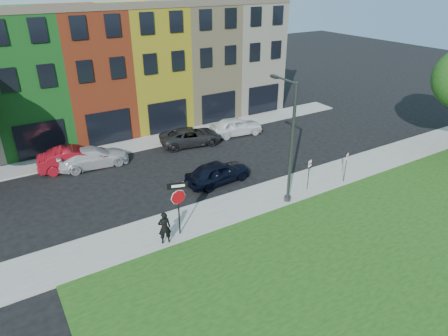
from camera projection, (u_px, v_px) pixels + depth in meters
ground at (291, 224)px, 21.87m from camera, size 120.00×120.00×0.00m
sidewalk_near at (285, 191)px, 25.08m from camera, size 40.00×3.00×0.12m
sidewalk_far at (140, 144)px, 31.94m from camera, size 40.00×2.40×0.12m
rowhouse_block at (115, 67)px, 34.75m from camera, size 30.00×10.12×10.00m
stop_sign at (178, 198)px, 19.90m from camera, size 1.01×0.37×3.01m
man at (164, 228)px, 19.78m from camera, size 0.82×0.69×1.77m
sedan_near at (218, 172)px, 25.86m from camera, size 2.46×4.66×1.49m
parked_car_red at (74, 158)px, 27.71m from camera, size 3.22×5.35×1.59m
parked_car_silver at (93, 157)px, 28.08m from camera, size 2.54×5.13×1.42m
parked_car_dark at (191, 136)px, 31.70m from camera, size 3.96×5.71×1.37m
parked_car_white at (236, 126)px, 33.62m from camera, size 3.15×5.00×1.52m
street_lamp at (289, 143)px, 22.48m from camera, size 0.54×2.58×7.14m
parking_sign_a at (309, 171)px, 24.50m from camera, size 0.32×0.12×2.11m
parking_sign_b at (346, 163)px, 25.52m from camera, size 0.30×0.15×2.05m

